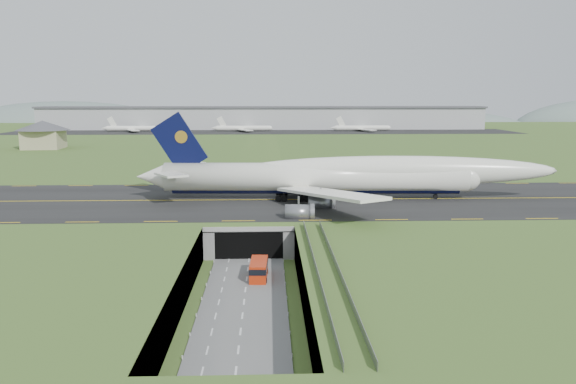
{
  "coord_description": "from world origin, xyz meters",
  "views": [
    {
      "loc": [
        3.55,
        -87.57,
        28.5
      ],
      "look_at": [
        7.29,
        20.0,
        10.06
      ],
      "focal_mm": 35.0,
      "sensor_mm": 36.0,
      "label": 1
    }
  ],
  "objects": [
    {
      "name": "service_building",
      "position": [
        -93.29,
        157.69,
        13.18
      ],
      "size": [
        23.6,
        23.6,
        12.12
      ],
      "rotation": [
        0.0,
        0.0,
        0.06
      ],
      "color": "tan",
      "rests_on": "ground"
    },
    {
      "name": "cargo_terminal",
      "position": [
        -0.1,
        299.41,
        13.96
      ],
      "size": [
        320.0,
        67.0,
        15.6
      ],
      "color": "#B2B2B2",
      "rests_on": "ground"
    },
    {
      "name": "shuttle_tram",
      "position": [
        1.9,
        -2.53,
        1.59
      ],
      "size": [
        2.95,
        7.12,
        2.88
      ],
      "rotation": [
        0.0,
        0.0,
        -0.04
      ],
      "color": "red",
      "rests_on": "ground"
    },
    {
      "name": "distant_hills",
      "position": [
        64.38,
        430.0,
        -4.0
      ],
      "size": [
        700.0,
        91.0,
        60.0
      ],
      "color": "slate",
      "rests_on": "ground"
    },
    {
      "name": "trench_road",
      "position": [
        0.0,
        -7.5,
        0.1
      ],
      "size": [
        12.0,
        75.0,
        0.2
      ],
      "primitive_type": "cube",
      "color": "slate",
      "rests_on": "ground"
    },
    {
      "name": "tunnel_portal",
      "position": [
        0.0,
        16.71,
        3.33
      ],
      "size": [
        17.0,
        22.3,
        6.0
      ],
      "color": "gray",
      "rests_on": "ground"
    },
    {
      "name": "jumbo_jet",
      "position": [
        20.27,
        33.34,
        11.31
      ],
      "size": [
        92.09,
        59.65,
        19.75
      ],
      "rotation": [
        0.0,
        0.0,
        -0.04
      ],
      "color": "white",
      "rests_on": "ground"
    },
    {
      "name": "ground",
      "position": [
        0.0,
        0.0,
        0.0
      ],
      "size": [
        900.0,
        900.0,
        0.0
      ],
      "primitive_type": "plane",
      "color": "#3A5C25",
      "rests_on": "ground"
    },
    {
      "name": "taxiway",
      "position": [
        0.0,
        33.0,
        6.09
      ],
      "size": [
        800.0,
        44.0,
        0.18
      ],
      "primitive_type": "cube",
      "color": "black",
      "rests_on": "airfield_deck"
    },
    {
      "name": "airfield_deck",
      "position": [
        0.0,
        0.0,
        3.0
      ],
      "size": [
        800.0,
        800.0,
        6.0
      ],
      "primitive_type": "cube",
      "color": "gray",
      "rests_on": "ground"
    },
    {
      "name": "guideway",
      "position": [
        11.0,
        -19.11,
        5.32
      ],
      "size": [
        3.0,
        53.0,
        7.05
      ],
      "color": "#A8A8A3",
      "rests_on": "ground"
    }
  ]
}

